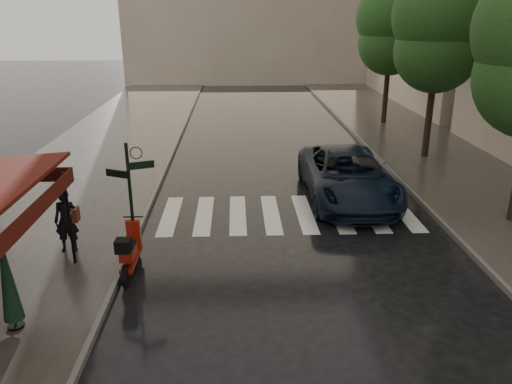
{
  "coord_description": "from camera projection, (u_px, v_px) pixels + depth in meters",
  "views": [
    {
      "loc": [
        1.37,
        -8.45,
        5.97
      ],
      "look_at": [
        1.9,
        4.19,
        1.4
      ],
      "focal_mm": 35.0,
      "sensor_mm": 36.0,
      "label": 1
    }
  ],
  "objects": [
    {
      "name": "parked_car",
      "position": [
        347.0,
        176.0,
        16.67
      ],
      "size": [
        2.74,
        5.93,
        1.65
      ],
      "primitive_type": "imported",
      "rotation": [
        0.0,
        0.0,
        -0.0
      ],
      "color": "black",
      "rests_on": "ground"
    },
    {
      "name": "crosswalk",
      "position": [
        288.0,
        214.0,
        15.66
      ],
      "size": [
        7.85,
        3.2,
        0.01
      ],
      "color": "silver",
      "rests_on": "ground"
    },
    {
      "name": "scooter",
      "position": [
        130.0,
        252.0,
        11.92
      ],
      "size": [
        0.49,
        1.84,
        1.21
      ],
      "rotation": [
        0.0,
        0.0,
        -0.0
      ],
      "color": "black",
      "rests_on": "ground"
    },
    {
      "name": "sidewalk_far",
      "position": [
        441.0,
        157.0,
        21.57
      ],
      "size": [
        5.5,
        60.0,
        0.12
      ],
      "primitive_type": "cube",
      "color": "#38332D",
      "rests_on": "ground"
    },
    {
      "name": "signpost",
      "position": [
        131.0,
        194.0,
        12.06
      ],
      "size": [
        1.17,
        0.29,
        3.1
      ],
      "color": "black",
      "rests_on": "ground"
    },
    {
      "name": "tree_mid",
      "position": [
        440.0,
        22.0,
        19.66
      ],
      "size": [
        3.8,
        3.8,
        8.34
      ],
      "color": "black",
      "rests_on": "sidewalk_far"
    },
    {
      "name": "tree_far",
      "position": [
        392.0,
        22.0,
        26.29
      ],
      "size": [
        3.8,
        3.8,
        8.16
      ],
      "color": "black",
      "rests_on": "sidewalk_far"
    },
    {
      "name": "sidewalk_near",
      "position": [
        97.0,
        161.0,
        20.99
      ],
      "size": [
        6.0,
        60.0,
        0.12
      ],
      "primitive_type": "cube",
      "color": "#38332D",
      "rests_on": "ground"
    },
    {
      "name": "parasol_back",
      "position": [
        7.0,
        276.0,
        9.46
      ],
      "size": [
        0.39,
        0.39,
        2.09
      ],
      "color": "black",
      "rests_on": "sidewalk_near"
    },
    {
      "name": "pedestrian_with_umbrella",
      "position": [
        62.0,
        191.0,
        12.45
      ],
      "size": [
        1.02,
        1.04,
        2.45
      ],
      "rotation": [
        0.0,
        0.0,
        0.03
      ],
      "color": "black",
      "rests_on": "sidewalk_near"
    },
    {
      "name": "curb_near",
      "position": [
        169.0,
        160.0,
        21.11
      ],
      "size": [
        0.12,
        60.0,
        0.16
      ],
      "primitive_type": "cube",
      "color": "#595651",
      "rests_on": "ground"
    },
    {
      "name": "curb_far",
      "position": [
        377.0,
        158.0,
        21.45
      ],
      "size": [
        0.12,
        60.0,
        0.16
      ],
      "primitive_type": "cube",
      "color": "#595651",
      "rests_on": "ground"
    },
    {
      "name": "ground",
      "position": [
        170.0,
        331.0,
        9.91
      ],
      "size": [
        120.0,
        120.0,
        0.0
      ],
      "primitive_type": "plane",
      "color": "black",
      "rests_on": "ground"
    }
  ]
}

